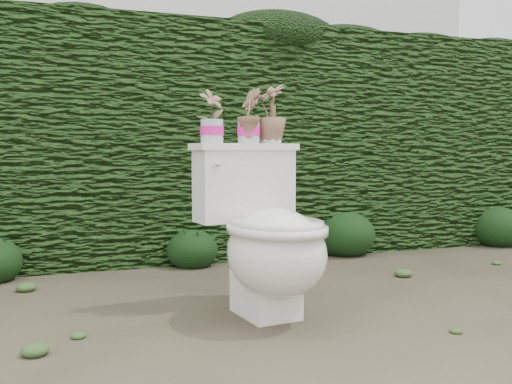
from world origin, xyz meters
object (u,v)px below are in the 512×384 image
object	(u,v)px
toilet	(268,238)
potted_plant_center	(249,117)
potted_plant_left	(212,117)
potted_plant_right	(271,115)

from	to	relation	value
toilet	potted_plant_center	bearing A→B (deg)	84.37
potted_plant_left	potted_plant_center	xyz separation A→B (m)	(0.19, 0.02, 0.01)
potted_plant_left	potted_plant_right	world-z (taller)	potted_plant_right
toilet	potted_plant_right	xyz separation A→B (m)	(0.11, 0.26, 0.56)
potted_plant_left	toilet	bearing A→B (deg)	-69.56
potted_plant_left	potted_plant_right	bearing A→B (deg)	-14.23
toilet	potted_plant_right	bearing A→B (deg)	59.18
potted_plant_left	potted_plant_center	size ratio (longest dim) A/B	0.95
potted_plant_center	toilet	bearing A→B (deg)	-162.52
toilet	potted_plant_right	size ratio (longest dim) A/B	2.84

